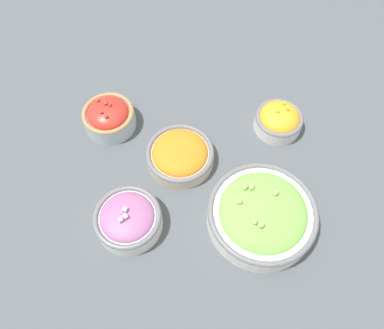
{
  "coord_description": "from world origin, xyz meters",
  "views": [
    {
      "loc": [
        -0.06,
        0.41,
        0.76
      ],
      "look_at": [
        0.0,
        0.0,
        0.03
      ],
      "focal_mm": 35.0,
      "sensor_mm": 36.0,
      "label": 1
    }
  ],
  "objects_px": {
    "bowl_cherry_tomatoes": "(109,116)",
    "bowl_carrots": "(180,154)",
    "bowl_lettuce": "(262,214)",
    "bowl_red_onion": "(128,219)",
    "bowl_squash": "(279,120)"
  },
  "relations": [
    {
      "from": "bowl_carrots",
      "to": "bowl_squash",
      "type": "bearing_deg",
      "value": -149.32
    },
    {
      "from": "bowl_lettuce",
      "to": "bowl_carrots",
      "type": "bearing_deg",
      "value": -32.16
    },
    {
      "from": "bowl_carrots",
      "to": "bowl_lettuce",
      "type": "xyz_separation_m",
      "value": [
        -0.19,
        0.12,
        0.01
      ]
    },
    {
      "from": "bowl_carrots",
      "to": "bowl_red_onion",
      "type": "distance_m",
      "value": 0.19
    },
    {
      "from": "bowl_lettuce",
      "to": "bowl_cherry_tomatoes",
      "type": "distance_m",
      "value": 0.43
    },
    {
      "from": "bowl_carrots",
      "to": "bowl_red_onion",
      "type": "xyz_separation_m",
      "value": [
        0.08,
        0.17,
        0.01
      ]
    },
    {
      "from": "bowl_lettuce",
      "to": "bowl_squash",
      "type": "distance_m",
      "value": 0.26
    },
    {
      "from": "bowl_carrots",
      "to": "bowl_cherry_tomatoes",
      "type": "relative_size",
      "value": 1.25
    },
    {
      "from": "bowl_carrots",
      "to": "bowl_lettuce",
      "type": "relative_size",
      "value": 0.69
    },
    {
      "from": "bowl_squash",
      "to": "bowl_red_onion",
      "type": "xyz_separation_m",
      "value": [
        0.3,
        0.31,
        0.0
      ]
    },
    {
      "from": "bowl_squash",
      "to": "bowl_red_onion",
      "type": "height_order",
      "value": "bowl_red_onion"
    },
    {
      "from": "bowl_lettuce",
      "to": "bowl_cherry_tomatoes",
      "type": "bearing_deg",
      "value": -27.38
    },
    {
      "from": "bowl_squash",
      "to": "bowl_cherry_tomatoes",
      "type": "bearing_deg",
      "value": 7.77
    },
    {
      "from": "bowl_cherry_tomatoes",
      "to": "bowl_red_onion",
      "type": "distance_m",
      "value": 0.27
    },
    {
      "from": "bowl_cherry_tomatoes",
      "to": "bowl_carrots",
      "type": "bearing_deg",
      "value": 158.07
    }
  ]
}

